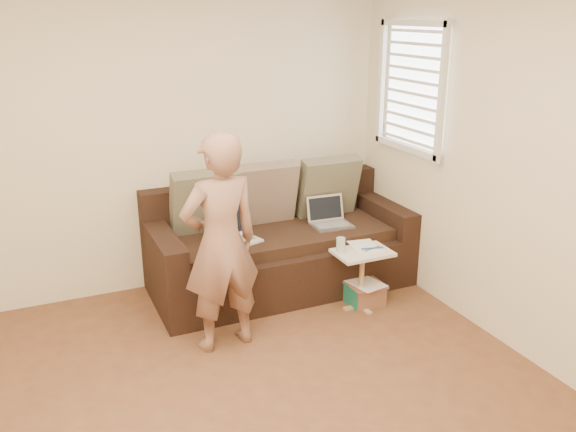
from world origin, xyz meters
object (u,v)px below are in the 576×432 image
at_px(laptop_silver, 332,226).
at_px(person, 221,244).
at_px(side_table, 361,279).
at_px(striped_box, 364,293).
at_px(sofa, 281,241).
at_px(laptop_white, 237,243).
at_px(drinking_glass, 341,245).

xyz_separation_m(laptop_silver, person, (-1.21, -0.64, 0.26)).
distance_m(laptop_silver, side_table, 0.60).
height_order(laptop_silver, striped_box, laptop_silver).
relative_size(sofa, striped_box, 7.48).
height_order(laptop_white, drinking_glass, laptop_white).
xyz_separation_m(sofa, laptop_silver, (0.44, -0.09, 0.10)).
height_order(laptop_white, person, person).
relative_size(person, striped_box, 5.32).
bearing_deg(laptop_white, drinking_glass, -50.20).
height_order(laptop_silver, drinking_glass, laptop_silver).
bearing_deg(striped_box, side_table, -139.59).
distance_m(sofa, striped_box, 0.83).
bearing_deg(side_table, laptop_silver, 89.06).
xyz_separation_m(side_table, striped_box, (0.06, 0.05, -0.15)).
xyz_separation_m(laptop_silver, striped_box, (0.05, -0.49, -0.43)).
relative_size(laptop_silver, laptop_white, 0.96).
xyz_separation_m(sofa, drinking_glass, (0.26, -0.57, 0.12)).
xyz_separation_m(laptop_silver, side_table, (-0.01, -0.54, -0.28)).
bearing_deg(laptop_silver, person, -149.05).
height_order(laptop_silver, person, person).
bearing_deg(person, striped_box, -179.81).
relative_size(person, drinking_glass, 13.03).
height_order(person, drinking_glass, person).
xyz_separation_m(laptop_white, person, (-0.33, -0.61, 0.26)).
bearing_deg(sofa, person, -136.40).
height_order(laptop_white, striped_box, laptop_white).
xyz_separation_m(person, drinking_glass, (1.03, 0.15, -0.23)).
distance_m(sofa, drinking_glass, 0.64).
bearing_deg(laptop_silver, drinking_glass, -107.31).
bearing_deg(laptop_white, person, -135.33).
bearing_deg(drinking_glass, laptop_white, 146.84).
xyz_separation_m(laptop_white, side_table, (0.87, -0.51, -0.28)).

